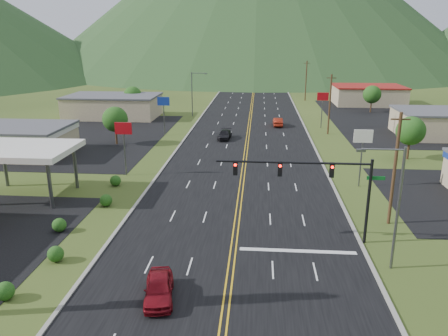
# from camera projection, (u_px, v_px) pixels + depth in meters

# --- Properties ---
(traffic_signal) EXTENTS (13.10, 0.43, 7.00)m
(traffic_signal) POSITION_uv_depth(u_px,v_px,m) (318.00, 179.00, 34.11)
(traffic_signal) COLOR black
(traffic_signal) RESTS_ON ground
(streetlight_east) EXTENTS (3.28, 0.25, 9.00)m
(streetlight_east) POSITION_uv_depth(u_px,v_px,m) (394.00, 201.00, 29.99)
(streetlight_east) COLOR #59595E
(streetlight_east) RESTS_ON ground
(streetlight_west) EXTENTS (3.28, 0.25, 9.00)m
(streetlight_west) POSITION_uv_depth(u_px,v_px,m) (193.00, 91.00, 88.96)
(streetlight_west) COLOR #59595E
(streetlight_west) RESTS_ON ground
(gas_canopy) EXTENTS (10.00, 8.00, 5.30)m
(gas_canopy) POSITION_uv_depth(u_px,v_px,m) (23.00, 151.00, 44.08)
(gas_canopy) COLOR white
(gas_canopy) RESTS_ON ground
(building_west_mid) EXTENTS (14.40, 10.40, 4.10)m
(building_west_mid) POSITION_uv_depth(u_px,v_px,m) (16.00, 139.00, 60.86)
(building_west_mid) COLOR #CEB48F
(building_west_mid) RESTS_ON ground
(building_west_far) EXTENTS (18.40, 11.40, 4.50)m
(building_west_far) POSITION_uv_depth(u_px,v_px,m) (113.00, 106.00, 89.17)
(building_west_far) COLOR #CEB48F
(building_west_far) RESTS_ON ground
(building_east_mid) EXTENTS (14.40, 11.40, 4.30)m
(building_east_mid) POSITION_uv_depth(u_px,v_px,m) (442.00, 123.00, 72.17)
(building_east_mid) COLOR #CEB48F
(building_east_mid) RESTS_ON ground
(building_east_far) EXTENTS (16.40, 12.40, 4.50)m
(building_east_far) POSITION_uv_depth(u_px,v_px,m) (368.00, 95.00, 105.83)
(building_east_far) COLOR #CEB48F
(building_east_far) RESTS_ON ground
(pole_sign_west_a) EXTENTS (2.00, 0.18, 6.40)m
(pole_sign_west_a) POSITION_uv_depth(u_px,v_px,m) (124.00, 134.00, 51.04)
(pole_sign_west_a) COLOR #59595E
(pole_sign_west_a) RESTS_ON ground
(pole_sign_west_b) EXTENTS (2.00, 0.18, 6.40)m
(pole_sign_west_b) POSITION_uv_depth(u_px,v_px,m) (164.00, 105.00, 72.02)
(pole_sign_west_b) COLOR #59595E
(pole_sign_west_b) RESTS_ON ground
(pole_sign_east_a) EXTENTS (2.00, 0.18, 6.40)m
(pole_sign_east_a) POSITION_uv_depth(u_px,v_px,m) (363.00, 142.00, 47.05)
(pole_sign_east_a) COLOR #59595E
(pole_sign_east_a) RESTS_ON ground
(pole_sign_east_b) EXTENTS (2.00, 0.18, 6.40)m
(pole_sign_east_b) POSITION_uv_depth(u_px,v_px,m) (323.00, 100.00, 77.56)
(pole_sign_east_b) COLOR #59595E
(pole_sign_east_b) RESTS_ON ground
(tree_west_a) EXTENTS (3.84, 3.84, 5.82)m
(tree_west_a) POSITION_uv_depth(u_px,v_px,m) (115.00, 119.00, 66.14)
(tree_west_a) COLOR #382314
(tree_west_a) RESTS_ON ground
(tree_west_b) EXTENTS (3.84, 3.84, 5.82)m
(tree_west_b) POSITION_uv_depth(u_px,v_px,m) (133.00, 96.00, 92.27)
(tree_west_b) COLOR #382314
(tree_west_b) RESTS_ON ground
(tree_east_a) EXTENTS (3.84, 3.84, 5.82)m
(tree_east_a) POSITION_uv_depth(u_px,v_px,m) (411.00, 131.00, 58.14)
(tree_east_a) COLOR #382314
(tree_east_a) RESTS_ON ground
(tree_east_b) EXTENTS (3.84, 3.84, 5.82)m
(tree_east_b) POSITION_uv_depth(u_px,v_px,m) (372.00, 94.00, 94.07)
(tree_east_b) COLOR #382314
(tree_east_b) RESTS_ON ground
(utility_pole_a) EXTENTS (1.60, 0.28, 10.00)m
(utility_pole_a) POSITION_uv_depth(u_px,v_px,m) (395.00, 168.00, 37.45)
(utility_pole_a) COLOR #382314
(utility_pole_a) RESTS_ON ground
(utility_pole_b) EXTENTS (1.60, 0.28, 10.00)m
(utility_pole_b) POSITION_uv_depth(u_px,v_px,m) (330.00, 104.00, 72.74)
(utility_pole_b) COLOR #382314
(utility_pole_b) RESTS_ON ground
(utility_pole_c) EXTENTS (1.60, 0.28, 10.00)m
(utility_pole_c) POSITION_uv_depth(u_px,v_px,m) (306.00, 80.00, 110.88)
(utility_pole_c) COLOR #382314
(utility_pole_c) RESTS_ON ground
(utility_pole_d) EXTENTS (1.60, 0.28, 10.00)m
(utility_pole_d) POSITION_uv_depth(u_px,v_px,m) (294.00, 69.00, 149.03)
(utility_pole_d) COLOR #382314
(utility_pole_d) RESTS_ON ground
(car_red_near) EXTENTS (2.50, 4.66, 1.51)m
(car_red_near) POSITION_uv_depth(u_px,v_px,m) (159.00, 289.00, 27.54)
(car_red_near) COLOR maroon
(car_red_near) RESTS_ON ground
(car_dark_mid) EXTENTS (2.22, 4.87, 1.38)m
(car_dark_mid) POSITION_uv_depth(u_px,v_px,m) (225.00, 135.00, 70.33)
(car_dark_mid) COLOR black
(car_dark_mid) RESTS_ON ground
(car_red_far) EXTENTS (1.71, 4.65, 1.52)m
(car_red_far) POSITION_uv_depth(u_px,v_px,m) (278.00, 122.00, 80.52)
(car_red_far) COLOR maroon
(car_red_far) RESTS_ON ground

